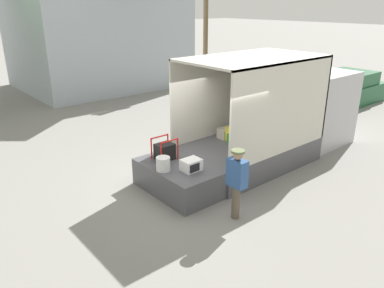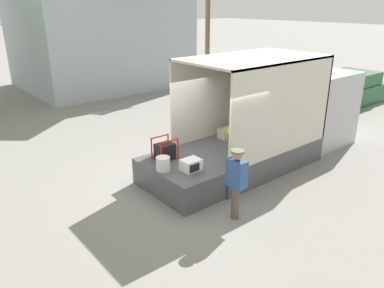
% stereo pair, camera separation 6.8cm
% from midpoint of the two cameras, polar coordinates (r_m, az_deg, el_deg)
% --- Properties ---
extents(ground_plane, '(160.00, 160.00, 0.00)m').
position_cam_midpoint_polar(ground_plane, '(9.93, 0.61, -5.99)').
color(ground_plane, gray).
extents(box_truck, '(6.15, 2.30, 3.12)m').
position_cam_midpoint_polar(box_truck, '(12.16, 14.20, 3.67)').
color(box_truck, '#B2B2B7').
rests_on(box_truck, ground).
extents(tailgate_deck, '(1.30, 2.19, 0.70)m').
position_cam_midpoint_polar(tailgate_deck, '(9.41, -2.40, -5.22)').
color(tailgate_deck, '#4C4C51').
rests_on(tailgate_deck, ground).
extents(microwave, '(0.46, 0.37, 0.28)m').
position_cam_midpoint_polar(microwave, '(8.92, -0.34, -3.22)').
color(microwave, white).
rests_on(microwave, tailgate_deck).
extents(portable_generator, '(0.56, 0.46, 0.57)m').
position_cam_midpoint_polar(portable_generator, '(9.58, -4.31, -1.07)').
color(portable_generator, black).
rests_on(portable_generator, tailgate_deck).
extents(orange_bucket, '(0.34, 0.34, 0.34)m').
position_cam_midpoint_polar(orange_bucket, '(8.95, -4.64, -3.03)').
color(orange_bucket, silver).
rests_on(orange_bucket, tailgate_deck).
extents(worker_person, '(0.29, 0.44, 1.61)m').
position_cam_midpoint_polar(worker_person, '(8.04, 6.62, -5.11)').
color(worker_person, brown).
rests_on(worker_person, ground).
extents(pickup_truck_green, '(4.86, 2.09, 1.45)m').
position_cam_midpoint_polar(pickup_truck_green, '(18.99, 21.82, 7.53)').
color(pickup_truck_green, '#1E5633').
rests_on(pickup_truck_green, ground).
extents(house_backdrop, '(8.71, 7.27, 7.87)m').
position_cam_midpoint_polar(house_backdrop, '(22.23, -14.53, 18.96)').
color(house_backdrop, '#A8B2BC').
rests_on(house_backdrop, ground).
extents(utility_pole, '(1.80, 0.28, 7.27)m').
position_cam_midpoint_polar(utility_pole, '(22.30, 2.02, 18.99)').
color(utility_pole, brown).
rests_on(utility_pole, ground).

